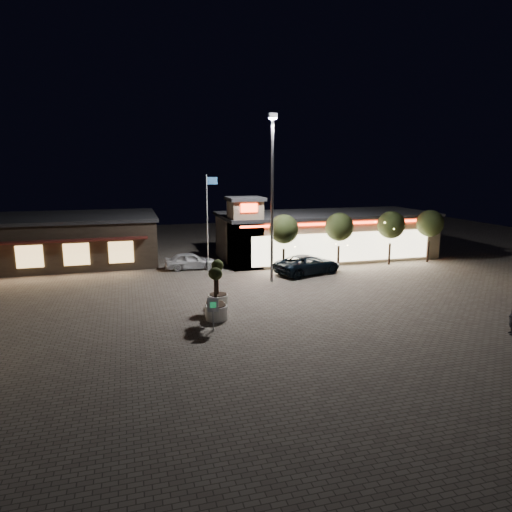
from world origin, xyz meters
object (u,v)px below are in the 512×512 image
object	(u,v)px
pickup_truck	(308,264)
white_sedan	(190,261)
planter_mid	(215,301)
planter_left	(218,293)
valet_sign	(213,308)

from	to	relation	value
pickup_truck	white_sedan	distance (m)	9.99
white_sedan	planter_mid	size ratio (longest dim) A/B	1.47
planter_left	valet_sign	xyz separation A→B (m)	(-1.02, -3.83, 0.32)
planter_mid	pickup_truck	bearing A→B (deg)	42.48
pickup_truck	planter_mid	xyz separation A→B (m)	(-9.33, -8.54, 0.11)
white_sedan	planter_left	size ratio (longest dim) A/B	1.40
white_sedan	planter_left	distance (m)	11.27
planter_left	valet_sign	world-z (taller)	planter_left
planter_left	planter_mid	world-z (taller)	planter_left
pickup_truck	white_sedan	size ratio (longest dim) A/B	1.32
planter_left	planter_mid	xyz separation A→B (m)	(-0.49, -1.58, -0.04)
pickup_truck	planter_mid	size ratio (longest dim) A/B	1.94
pickup_truck	planter_mid	bearing A→B (deg)	115.35
pickup_truck	planter_left	world-z (taller)	planter_left
white_sedan	planter_mid	xyz separation A→B (m)	(-0.31, -12.85, 0.17)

